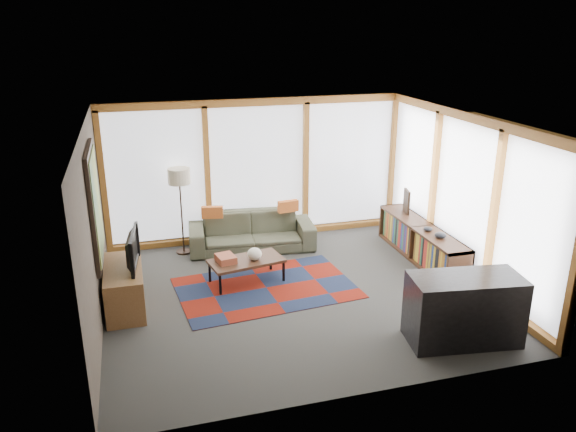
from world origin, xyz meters
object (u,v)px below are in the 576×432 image
object	(u,v)px
sofa	(252,232)
bar_counter	(464,309)
floor_lamp	(181,211)
tv_console	(125,288)
coffee_table	(247,271)
bookshelf	(421,243)
television	(128,249)

from	to	relation	value
sofa	bar_counter	xyz separation A→B (m)	(1.92, -3.73, 0.12)
sofa	floor_lamp	distance (m)	1.28
tv_console	floor_lamp	bearing A→B (deg)	61.06
sofa	tv_console	bearing A→B (deg)	-137.23
coffee_table	bookshelf	distance (m)	3.05
television	bar_counter	xyz separation A→B (m)	(4.02, -2.09, -0.43)
bookshelf	floor_lamp	bearing A→B (deg)	160.05
sofa	floor_lamp	xyz separation A→B (m)	(-1.19, 0.15, 0.44)
coffee_table	tv_console	distance (m)	1.86
television	tv_console	bearing A→B (deg)	107.41
tv_console	television	world-z (taller)	television
sofa	television	world-z (taller)	television
floor_lamp	bookshelf	distance (m)	4.14
coffee_table	bar_counter	xyz separation A→B (m)	(2.29, -2.41, 0.25)
television	coffee_table	bearing A→B (deg)	-72.82
floor_lamp	television	xyz separation A→B (m)	(-0.90, -1.79, 0.11)
floor_lamp	tv_console	size ratio (longest dim) A/B	1.23
sofa	bar_counter	bearing A→B (deg)	-57.02
sofa	television	size ratio (longest dim) A/B	2.50
bookshelf	television	xyz separation A→B (m)	(-4.78, -0.38, 0.57)
floor_lamp	tv_console	distance (m)	2.12
floor_lamp	bookshelf	bearing A→B (deg)	-19.95
coffee_table	television	xyz separation A→B (m)	(-1.73, -0.32, 0.69)
sofa	television	bearing A→B (deg)	-136.30
floor_lamp	bar_counter	world-z (taller)	floor_lamp
bookshelf	television	world-z (taller)	television
floor_lamp	coffee_table	bearing A→B (deg)	-60.61
coffee_table	television	world-z (taller)	television
sofa	bar_counter	distance (m)	4.20
bookshelf	tv_console	world-z (taller)	tv_console
coffee_table	bookshelf	xyz separation A→B (m)	(3.05, 0.06, 0.12)
floor_lamp	bar_counter	size ratio (longest dim) A/B	1.10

